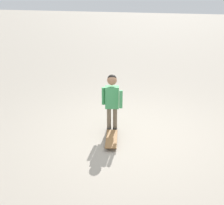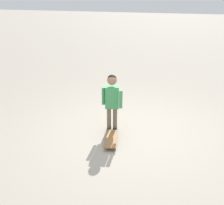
# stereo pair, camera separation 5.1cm
# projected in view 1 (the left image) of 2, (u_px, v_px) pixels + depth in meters

# --- Properties ---
(ground_plane) EXTENTS (50.00, 50.00, 0.00)m
(ground_plane) POSITION_uv_depth(u_px,v_px,m) (131.00, 136.00, 5.27)
(ground_plane) COLOR #9E9384
(child_person) EXTENTS (0.40, 0.22, 1.06)m
(child_person) POSITION_uv_depth(u_px,v_px,m) (112.00, 97.00, 5.23)
(child_person) COLOR brown
(child_person) RESTS_ON ground
(skateboard) EXTENTS (0.32, 0.67, 0.07)m
(skateboard) POSITION_uv_depth(u_px,v_px,m) (112.00, 139.00, 5.04)
(skateboard) COLOR olive
(skateboard) RESTS_ON ground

